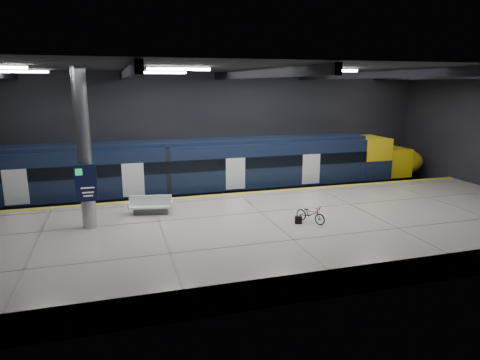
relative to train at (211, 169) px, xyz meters
name	(u,v)px	position (x,y,z in m)	size (l,w,h in m)	color
ground	(254,227)	(1.05, -5.50, -2.06)	(30.00, 30.00, 0.00)	black
room_shell	(255,116)	(1.04, -5.49, 3.66)	(30.10, 16.10, 8.05)	black
platform	(271,232)	(1.05, -8.00, -1.51)	(30.00, 11.00, 1.10)	beige
safety_strip	(239,194)	(1.05, -2.75, -0.95)	(30.00, 0.40, 0.01)	gold
rails	(227,199)	(1.05, 0.00, -1.98)	(30.00, 1.52, 0.16)	gray
train	(211,169)	(0.00, 0.00, 0.00)	(29.40, 2.84, 3.79)	black
bench	(151,207)	(-4.19, -5.21, -0.63)	(2.22, 1.23, 0.93)	#595B60
bicycle	(311,214)	(2.68, -8.68, -0.56)	(0.54, 1.54, 0.81)	#99999E
pannier_bag	(298,220)	(2.08, -8.68, -0.78)	(0.30, 0.18, 0.35)	black
info_column	(84,152)	(-6.95, -6.52, 2.40)	(0.90, 0.78, 6.90)	#9EA0A5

